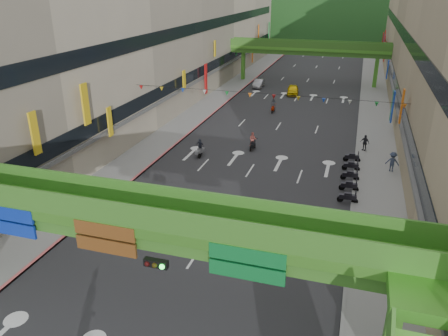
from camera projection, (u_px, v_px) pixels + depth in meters
road_slab at (292, 105)px, 60.69m from camera, size 18.00×140.00×0.02m
sidewalk_left at (217, 99)px, 63.65m from camera, size 4.00×140.00×0.15m
sidewalk_right at (375, 111)px, 57.68m from camera, size 4.00×140.00×0.15m
curb_left at (229, 100)px, 63.13m from camera, size 0.20×140.00×0.18m
curb_right at (360, 110)px, 58.19m from camera, size 0.20×140.00×0.18m
building_row_left at (163, 31)px, 62.15m from camera, size 12.80×95.00×19.00m
overpass_near at (160, 242)px, 19.16m from camera, size 28.00×12.27×7.10m
overpass_far at (308, 51)px, 71.79m from camera, size 28.00×2.20×7.10m
hill_left at (298, 29)px, 161.56m from camera, size 168.00×140.00×112.00m
hill_right at (409, 28)px, 168.30m from camera, size 208.00×176.00×128.00m
bunting_string at (262, 96)px, 40.78m from camera, size 26.00×0.36×0.47m
scooter_rider_mid at (253, 141)px, 44.26m from camera, size 0.82×1.59×1.84m
scooter_rider_left at (200, 148)px, 42.50m from camera, size 0.94×1.58×1.84m
scooter_rider_far at (273, 105)px, 57.11m from camera, size 0.77×1.60×1.89m
parked_scooter_row at (350, 175)px, 37.40m from camera, size 1.60×9.35×1.08m
car_silver at (259, 83)px, 71.07m from camera, size 1.50×4.03×1.32m
car_yellow at (293, 90)px, 66.42m from camera, size 2.23×4.39×1.43m
pedestrian_red at (362, 226)px, 28.95m from camera, size 0.81×0.63×1.63m
pedestrian_dark at (365, 144)px, 43.76m from camera, size 1.02×0.79×1.62m
pedestrian_blue at (392, 163)px, 38.81m from camera, size 0.92×0.66×1.81m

